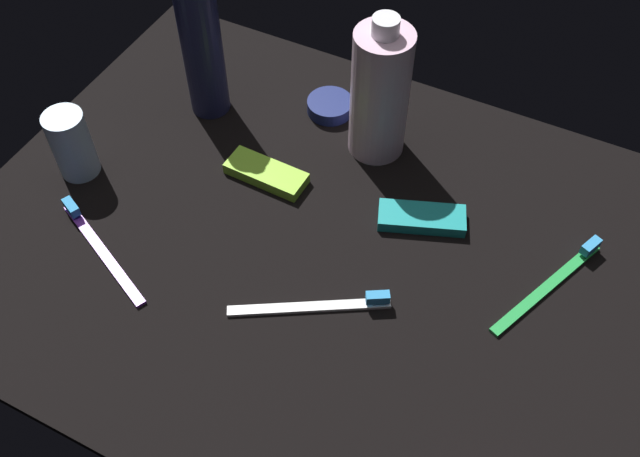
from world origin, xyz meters
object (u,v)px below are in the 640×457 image
at_px(lotion_bottle, 202,49).
at_px(bodywash_bottle, 380,93).
at_px(cream_tin_left, 330,106).
at_px(toothbrush_green, 554,280).
at_px(snack_bar_lime, 266,173).
at_px(snack_bar_teal, 422,218).
at_px(toothbrush_white, 319,305).
at_px(toothbrush_purple, 98,245).
at_px(deodorant_stick, 72,144).

relative_size(lotion_bottle, bodywash_bottle, 1.10).
bearing_deg(cream_tin_left, lotion_bottle, -156.48).
height_order(toothbrush_green, snack_bar_lime, toothbrush_green).
xyz_separation_m(snack_bar_lime, snack_bar_teal, (0.20, 0.02, 0.00)).
relative_size(toothbrush_white, toothbrush_purple, 0.96).
xyz_separation_m(toothbrush_white, toothbrush_purple, (-0.27, -0.04, 0.00)).
xyz_separation_m(bodywash_bottle, toothbrush_white, (0.05, -0.26, -0.08)).
bearing_deg(snack_bar_teal, bodywash_bottle, 116.63).
xyz_separation_m(lotion_bottle, snack_bar_lime, (0.13, -0.08, -0.09)).
bearing_deg(cream_tin_left, snack_bar_lime, -96.82).
relative_size(deodorant_stick, toothbrush_green, 0.54).
bearing_deg(toothbrush_green, bodywash_bottle, 157.84).
distance_m(bodywash_bottle, toothbrush_white, 0.27).
bearing_deg(snack_bar_lime, deodorant_stick, -154.51).
xyz_separation_m(lotion_bottle, toothbrush_green, (0.50, -0.08, -0.09)).
bearing_deg(deodorant_stick, toothbrush_green, 9.63).
bearing_deg(bodywash_bottle, snack_bar_teal, -42.43).
height_order(toothbrush_green, snack_bar_teal, toothbrush_green).
bearing_deg(lotion_bottle, snack_bar_teal, -10.15).
height_order(deodorant_stick, snack_bar_lime, deodorant_stick).
bearing_deg(bodywash_bottle, toothbrush_purple, -126.48).
bearing_deg(cream_tin_left, deodorant_stick, -134.38).
height_order(bodywash_bottle, snack_bar_teal, bodywash_bottle).
bearing_deg(snack_bar_teal, toothbrush_green, -26.53).
xyz_separation_m(deodorant_stick, snack_bar_lime, (0.22, 0.09, -0.04)).
relative_size(toothbrush_white, toothbrush_green, 0.95).
relative_size(toothbrush_green, snack_bar_teal, 1.64).
bearing_deg(toothbrush_white, snack_bar_teal, 71.43).
distance_m(bodywash_bottle, snack_bar_lime, 0.17).
xyz_separation_m(lotion_bottle, deodorant_stick, (-0.09, -0.18, -0.05)).
bearing_deg(bodywash_bottle, deodorant_stick, -146.84).
bearing_deg(bodywash_bottle, toothbrush_white, -79.72).
distance_m(lotion_bottle, toothbrush_white, 0.37).
xyz_separation_m(deodorant_stick, cream_tin_left, (0.24, 0.24, -0.04)).
distance_m(snack_bar_lime, cream_tin_left, 0.15).
bearing_deg(toothbrush_purple, snack_bar_lime, 56.96).
height_order(toothbrush_purple, snack_bar_lime, toothbrush_purple).
distance_m(bodywash_bottle, deodorant_stick, 0.38).
distance_m(toothbrush_white, toothbrush_green, 0.27).
bearing_deg(snack_bar_lime, bodywash_bottle, 50.51).
xyz_separation_m(toothbrush_white, toothbrush_green, (0.22, 0.15, 0.00)).
height_order(lotion_bottle, toothbrush_green, lotion_bottle).
bearing_deg(cream_tin_left, toothbrush_purple, -112.61).
xyz_separation_m(toothbrush_green, cream_tin_left, (-0.35, 0.14, 0.00)).
distance_m(toothbrush_green, toothbrush_purple, 0.52).
xyz_separation_m(lotion_bottle, toothbrush_white, (0.28, -0.22, -0.09)).
height_order(bodywash_bottle, snack_bar_lime, bodywash_bottle).
bearing_deg(lotion_bottle, toothbrush_white, -38.60).
bearing_deg(toothbrush_white, toothbrush_green, 33.70).
height_order(lotion_bottle, snack_bar_teal, lotion_bottle).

